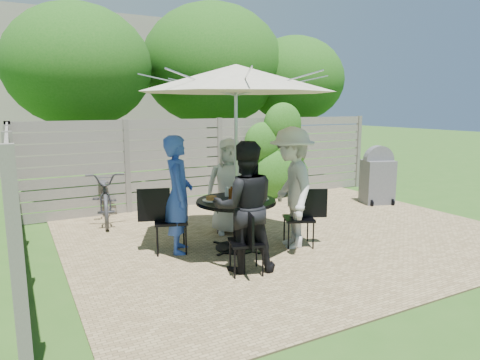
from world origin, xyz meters
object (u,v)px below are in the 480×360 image
person_front (245,207)px  chair_right (299,229)px  glass_right (252,193)px  patio_table (236,215)px  plate_right (260,197)px  bicycle (106,195)px  glass_back (227,192)px  bbq_grill (378,178)px  chair_left (170,233)px  plate_left (211,199)px  umbrella (236,79)px  plate_front (240,204)px  syrup_jug (232,194)px  person_back (229,186)px  chair_front (246,255)px  person_right (292,188)px  chair_back (229,215)px  coffee_cup (241,193)px  plate_back (233,193)px  person_left (178,195)px  glass_front (246,199)px

person_front → chair_right: size_ratio=1.90×
glass_right → patio_table: bearing=-178.1°
plate_right → bicycle: size_ratio=0.14×
person_front → glass_right: size_ratio=12.00×
glass_back → bbq_grill: bbq_grill is taller
plate_right → glass_right: glass_right is taller
chair_left → bicycle: 2.26m
plate_left → glass_right: bearing=-10.5°
chair_right → bicycle: 3.67m
umbrella → plate_right: size_ratio=13.60×
umbrella → bbq_grill: 4.65m
plate_front → glass_right: bearing=40.7°
umbrella → plate_front: umbrella is taller
umbrella → plate_left: umbrella is taller
umbrella → plate_front: 1.74m
patio_table → bicycle: bicycle is taller
plate_right → syrup_jug: syrup_jug is taller
person_front → plate_right: size_ratio=6.46×
person_back → chair_front: person_back is taller
glass_back → syrup_jug: size_ratio=0.88×
bicycle → chair_left: bearing=-68.7°
glass_right → person_right: bearing=-30.6°
chair_back → chair_left: 1.37m
patio_table → glass_back: (-0.01, 0.28, 0.30)m
patio_table → syrup_jug: bearing=120.1°
patio_table → coffee_cup: size_ratio=12.27×
plate_back → plate_right: (0.21, -0.46, 0.00)m
person_back → person_front: person_front is taller
umbrella → glass_right: 1.68m
chair_left → glass_right: 1.34m
person_left → chair_right: size_ratio=1.92×
person_front → glass_front: person_front is taller
person_left → chair_front: person_left is taller
chair_front → bicycle: bicycle is taller
person_front → plate_front: (0.16, 0.44, -0.06)m
chair_front → plate_back: 1.42m
person_right → umbrella: bearing=-90.0°
person_front → plate_left: size_ratio=6.46×
chair_front → person_right: size_ratio=0.47×
person_left → plate_front: 0.91m
person_back → bbq_grill: size_ratio=1.25×
person_back → plate_right: bearing=-66.6°
person_left → glass_back: person_left is taller
chair_back → glass_back: chair_back is taller
plate_front → plate_back: bearing=69.9°
plate_left → plate_front: 0.51m
plate_front → umbrella: bearing=69.9°
bbq_grill → plate_front: bearing=-141.8°
person_back → coffee_cup: 0.62m
person_front → glass_right: bearing=-105.5°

